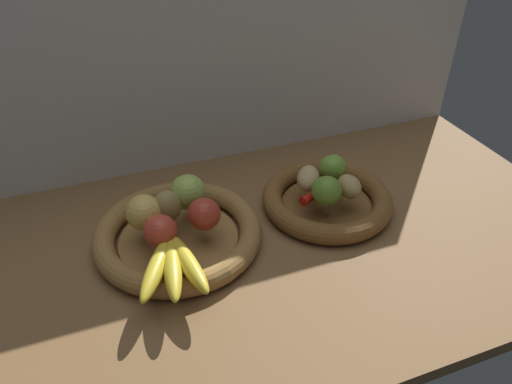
{
  "coord_description": "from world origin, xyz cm",
  "views": [
    {
      "loc": [
        -29.92,
        -77.6,
        67.05
      ],
      "look_at": [
        -1.29,
        -0.88,
        8.44
      ],
      "focal_mm": 33.76,
      "sensor_mm": 36.0,
      "label": 1
    }
  ],
  "objects_px": {
    "pear_brown": "(167,207)",
    "lime_far": "(333,168)",
    "fruit_bowl_right": "(327,199)",
    "potato_oblong": "(308,178)",
    "apple_red_front": "(160,231)",
    "banana_bunch_front": "(172,264)",
    "chili_pepper": "(324,189)",
    "fruit_bowl_left": "(178,234)",
    "apple_golden_left": "(144,212)",
    "apple_green_back": "(188,192)",
    "potato_small": "(349,187)",
    "lime_near": "(327,191)",
    "apple_red_right": "(204,214)"
  },
  "relations": [
    {
      "from": "pear_brown",
      "to": "lime_far",
      "type": "distance_m",
      "value": 0.39
    },
    {
      "from": "lime_near",
      "to": "lime_far",
      "type": "height_order",
      "value": "lime_near"
    },
    {
      "from": "lime_far",
      "to": "apple_green_back",
      "type": "bearing_deg",
      "value": 177.84
    },
    {
      "from": "fruit_bowl_right",
      "to": "potato_oblong",
      "type": "xyz_separation_m",
      "value": [
        -0.04,
        0.03,
        0.05
      ]
    },
    {
      "from": "chili_pepper",
      "to": "potato_small",
      "type": "bearing_deg",
      "value": -53.47
    },
    {
      "from": "fruit_bowl_left",
      "to": "banana_bunch_front",
      "type": "xyz_separation_m",
      "value": [
        -0.04,
        -0.12,
        0.04
      ]
    },
    {
      "from": "fruit_bowl_left",
      "to": "apple_green_back",
      "type": "distance_m",
      "value": 0.09
    },
    {
      "from": "apple_red_front",
      "to": "chili_pepper",
      "type": "distance_m",
      "value": 0.37
    },
    {
      "from": "apple_green_back",
      "to": "potato_oblong",
      "type": "xyz_separation_m",
      "value": [
        0.27,
        -0.02,
        -0.01
      ]
    },
    {
      "from": "pear_brown",
      "to": "banana_bunch_front",
      "type": "bearing_deg",
      "value": -99.14
    },
    {
      "from": "chili_pepper",
      "to": "fruit_bowl_left",
      "type": "bearing_deg",
      "value": 157.0
    },
    {
      "from": "fruit_bowl_left",
      "to": "apple_golden_left",
      "type": "bearing_deg",
      "value": 164.14
    },
    {
      "from": "apple_red_right",
      "to": "pear_brown",
      "type": "height_order",
      "value": "pear_brown"
    },
    {
      "from": "apple_red_right",
      "to": "potato_small",
      "type": "bearing_deg",
      "value": -1.14
    },
    {
      "from": "chili_pepper",
      "to": "fruit_bowl_right",
      "type": "bearing_deg",
      "value": -0.13
    },
    {
      "from": "potato_oblong",
      "to": "fruit_bowl_right",
      "type": "bearing_deg",
      "value": -37.87
    },
    {
      "from": "pear_brown",
      "to": "banana_bunch_front",
      "type": "height_order",
      "value": "pear_brown"
    },
    {
      "from": "potato_oblong",
      "to": "lime_far",
      "type": "bearing_deg",
      "value": 9.25
    },
    {
      "from": "apple_golden_left",
      "to": "chili_pepper",
      "type": "xyz_separation_m",
      "value": [
        0.39,
        -0.02,
        -0.03
      ]
    },
    {
      "from": "apple_golden_left",
      "to": "chili_pepper",
      "type": "distance_m",
      "value": 0.39
    },
    {
      "from": "apple_golden_left",
      "to": "lime_far",
      "type": "bearing_deg",
      "value": 2.99
    },
    {
      "from": "fruit_bowl_left",
      "to": "apple_red_right",
      "type": "bearing_deg",
      "value": -26.65
    },
    {
      "from": "apple_red_right",
      "to": "potato_oblong",
      "type": "height_order",
      "value": "apple_red_right"
    },
    {
      "from": "fruit_bowl_right",
      "to": "fruit_bowl_left",
      "type": "bearing_deg",
      "value": -180.0
    },
    {
      "from": "banana_bunch_front",
      "to": "apple_golden_left",
      "type": "bearing_deg",
      "value": 99.53
    },
    {
      "from": "pear_brown",
      "to": "lime_far",
      "type": "bearing_deg",
      "value": 2.84
    },
    {
      "from": "potato_small",
      "to": "apple_red_right",
      "type": "bearing_deg",
      "value": 178.86
    },
    {
      "from": "potato_small",
      "to": "chili_pepper",
      "type": "bearing_deg",
      "value": 148.65
    },
    {
      "from": "apple_red_front",
      "to": "banana_bunch_front",
      "type": "relative_size",
      "value": 0.34
    },
    {
      "from": "fruit_bowl_right",
      "to": "apple_golden_left",
      "type": "relative_size",
      "value": 4.04
    },
    {
      "from": "banana_bunch_front",
      "to": "chili_pepper",
      "type": "bearing_deg",
      "value": 17.98
    },
    {
      "from": "pear_brown",
      "to": "chili_pepper",
      "type": "xyz_separation_m",
      "value": [
        0.34,
        -0.03,
        -0.02
      ]
    },
    {
      "from": "apple_green_back",
      "to": "fruit_bowl_left",
      "type": "bearing_deg",
      "value": -126.72
    },
    {
      "from": "apple_red_front",
      "to": "banana_bunch_front",
      "type": "height_order",
      "value": "apple_red_front"
    },
    {
      "from": "fruit_bowl_left",
      "to": "apple_golden_left",
      "type": "relative_size",
      "value": 4.75
    },
    {
      "from": "chili_pepper",
      "to": "lime_near",
      "type": "bearing_deg",
      "value": -133.9
    },
    {
      "from": "potato_small",
      "to": "chili_pepper",
      "type": "height_order",
      "value": "potato_small"
    },
    {
      "from": "banana_bunch_front",
      "to": "pear_brown",
      "type": "bearing_deg",
      "value": 80.86
    },
    {
      "from": "apple_red_right",
      "to": "pear_brown",
      "type": "distance_m",
      "value": 0.08
    },
    {
      "from": "chili_pepper",
      "to": "apple_green_back",
      "type": "bearing_deg",
      "value": 146.83
    },
    {
      "from": "lime_far",
      "to": "apple_golden_left",
      "type": "bearing_deg",
      "value": -177.01
    },
    {
      "from": "fruit_bowl_left",
      "to": "lime_far",
      "type": "height_order",
      "value": "lime_far"
    },
    {
      "from": "lime_far",
      "to": "chili_pepper",
      "type": "xyz_separation_m",
      "value": [
        -0.04,
        -0.04,
        -0.02
      ]
    },
    {
      "from": "pear_brown",
      "to": "chili_pepper",
      "type": "bearing_deg",
      "value": -4.21
    },
    {
      "from": "fruit_bowl_right",
      "to": "pear_brown",
      "type": "distance_m",
      "value": 0.36
    },
    {
      "from": "fruit_bowl_left",
      "to": "potato_oblong",
      "type": "bearing_deg",
      "value": 5.29
    },
    {
      "from": "fruit_bowl_left",
      "to": "apple_green_back",
      "type": "xyz_separation_m",
      "value": [
        0.04,
        0.05,
        0.06
      ]
    },
    {
      "from": "apple_red_front",
      "to": "pear_brown",
      "type": "distance_m",
      "value": 0.07
    },
    {
      "from": "pear_brown",
      "to": "potato_small",
      "type": "height_order",
      "value": "pear_brown"
    },
    {
      "from": "lime_far",
      "to": "chili_pepper",
      "type": "distance_m",
      "value": 0.07
    }
  ]
}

